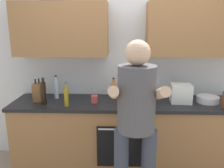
{
  "coord_description": "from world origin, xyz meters",
  "views": [
    {
      "loc": [
        -0.1,
        -2.72,
        1.79
      ],
      "look_at": [
        -0.18,
        -0.1,
        1.15
      ],
      "focal_mm": 36.7,
      "sensor_mm": 36.0,
      "label": 1
    }
  ],
  "objects_px": {
    "bottle_water": "(56,89)",
    "mixing_bowl": "(208,99)",
    "person_standing": "(136,117)",
    "cup_tea": "(136,103)",
    "bottle_soy": "(44,93)",
    "bottle_hotsauce": "(124,96)",
    "cup_ceramic": "(94,99)",
    "grocery_bag_produce": "(181,93)",
    "cup_stoneware": "(155,96)",
    "knife_block": "(38,92)",
    "bottle_juice": "(114,90)",
    "bottle_oil": "(66,97)"
  },
  "relations": [
    {
      "from": "cup_stoneware",
      "to": "mixing_bowl",
      "type": "bearing_deg",
      "value": -8.62
    },
    {
      "from": "bottle_water",
      "to": "grocery_bag_produce",
      "type": "bearing_deg",
      "value": -4.43
    },
    {
      "from": "person_standing",
      "to": "cup_stoneware",
      "type": "height_order",
      "value": "person_standing"
    },
    {
      "from": "person_standing",
      "to": "mixing_bowl",
      "type": "height_order",
      "value": "person_standing"
    },
    {
      "from": "bottle_oil",
      "to": "cup_ceramic",
      "type": "xyz_separation_m",
      "value": [
        0.31,
        0.13,
        -0.07
      ]
    },
    {
      "from": "bottle_hotsauce",
      "to": "mixing_bowl",
      "type": "height_order",
      "value": "bottle_hotsauce"
    },
    {
      "from": "cup_ceramic",
      "to": "knife_block",
      "type": "xyz_separation_m",
      "value": [
        -0.71,
        0.05,
        0.07
      ]
    },
    {
      "from": "bottle_soy",
      "to": "knife_block",
      "type": "distance_m",
      "value": 0.17
    },
    {
      "from": "cup_ceramic",
      "to": "cup_stoneware",
      "type": "bearing_deg",
      "value": 11.6
    },
    {
      "from": "bottle_hotsauce",
      "to": "bottle_juice",
      "type": "relative_size",
      "value": 1.06
    },
    {
      "from": "bottle_juice",
      "to": "bottle_soy",
      "type": "bearing_deg",
      "value": -160.47
    },
    {
      "from": "grocery_bag_produce",
      "to": "mixing_bowl",
      "type": "bearing_deg",
      "value": 2.28
    },
    {
      "from": "bottle_hotsauce",
      "to": "cup_ceramic",
      "type": "distance_m",
      "value": 0.38
    },
    {
      "from": "person_standing",
      "to": "bottle_soy",
      "type": "bearing_deg",
      "value": 148.36
    },
    {
      "from": "bottle_hotsauce",
      "to": "bottle_oil",
      "type": "distance_m",
      "value": 0.67
    },
    {
      "from": "cup_ceramic",
      "to": "bottle_water",
      "type": "bearing_deg",
      "value": 161.55
    },
    {
      "from": "person_standing",
      "to": "knife_block",
      "type": "xyz_separation_m",
      "value": [
        -1.17,
        0.77,
        0.01
      ]
    },
    {
      "from": "bottle_hotsauce",
      "to": "cup_tea",
      "type": "distance_m",
      "value": 0.17
    },
    {
      "from": "person_standing",
      "to": "grocery_bag_produce",
      "type": "xyz_separation_m",
      "value": [
        0.6,
        0.77,
        0.01
      ]
    },
    {
      "from": "bottle_hotsauce",
      "to": "bottle_oil",
      "type": "bearing_deg",
      "value": -178.02
    },
    {
      "from": "bottle_juice",
      "to": "bottle_water",
      "type": "bearing_deg",
      "value": -175.95
    },
    {
      "from": "bottle_juice",
      "to": "cup_tea",
      "type": "height_order",
      "value": "bottle_juice"
    },
    {
      "from": "bottle_water",
      "to": "cup_tea",
      "type": "xyz_separation_m",
      "value": [
        1.02,
        -0.27,
        -0.09
      ]
    },
    {
      "from": "cup_ceramic",
      "to": "cup_tea",
      "type": "xyz_separation_m",
      "value": [
        0.51,
        -0.1,
        -0.0
      ]
    },
    {
      "from": "bottle_soy",
      "to": "bottle_hotsauce",
      "type": "bearing_deg",
      "value": -2.16
    },
    {
      "from": "cup_ceramic",
      "to": "cup_tea",
      "type": "distance_m",
      "value": 0.52
    },
    {
      "from": "bottle_water",
      "to": "mixing_bowl",
      "type": "xyz_separation_m",
      "value": [
        1.9,
        -0.11,
        -0.09
      ]
    },
    {
      "from": "mixing_bowl",
      "to": "cup_stoneware",
      "type": "bearing_deg",
      "value": 171.38
    },
    {
      "from": "cup_stoneware",
      "to": "grocery_bag_produce",
      "type": "height_order",
      "value": "grocery_bag_produce"
    },
    {
      "from": "bottle_water",
      "to": "cup_stoneware",
      "type": "bearing_deg",
      "value": -0.59
    },
    {
      "from": "bottle_juice",
      "to": "grocery_bag_produce",
      "type": "height_order",
      "value": "bottle_juice"
    },
    {
      "from": "bottle_oil",
      "to": "grocery_bag_produce",
      "type": "relative_size",
      "value": 1.17
    },
    {
      "from": "bottle_juice",
      "to": "grocery_bag_produce",
      "type": "distance_m",
      "value": 0.85
    },
    {
      "from": "bottle_oil",
      "to": "mixing_bowl",
      "type": "relative_size",
      "value": 1.07
    },
    {
      "from": "cup_ceramic",
      "to": "cup_stoneware",
      "type": "distance_m",
      "value": 0.78
    },
    {
      "from": "cup_tea",
      "to": "mixing_bowl",
      "type": "bearing_deg",
      "value": 10.6
    },
    {
      "from": "grocery_bag_produce",
      "to": "bottle_hotsauce",
      "type": "bearing_deg",
      "value": -167.58
    },
    {
      "from": "cup_tea",
      "to": "knife_block",
      "type": "distance_m",
      "value": 1.23
    },
    {
      "from": "bottle_oil",
      "to": "knife_block",
      "type": "distance_m",
      "value": 0.43
    },
    {
      "from": "grocery_bag_produce",
      "to": "bottle_oil",
      "type": "bearing_deg",
      "value": -172.62
    },
    {
      "from": "bottle_hotsauce",
      "to": "cup_ceramic",
      "type": "relative_size",
      "value": 3.03
    },
    {
      "from": "person_standing",
      "to": "cup_tea",
      "type": "distance_m",
      "value": 0.62
    },
    {
      "from": "person_standing",
      "to": "cup_ceramic",
      "type": "height_order",
      "value": "person_standing"
    },
    {
      "from": "bottle_soy",
      "to": "knife_block",
      "type": "height_order",
      "value": "bottle_soy"
    },
    {
      "from": "person_standing",
      "to": "bottle_soy",
      "type": "height_order",
      "value": "person_standing"
    },
    {
      "from": "cup_tea",
      "to": "knife_block",
      "type": "bearing_deg",
      "value": 172.84
    },
    {
      "from": "bottle_juice",
      "to": "mixing_bowl",
      "type": "bearing_deg",
      "value": -7.85
    },
    {
      "from": "cup_stoneware",
      "to": "knife_block",
      "type": "relative_size",
      "value": 0.36
    },
    {
      "from": "mixing_bowl",
      "to": "knife_block",
      "type": "bearing_deg",
      "value": -179.64
    },
    {
      "from": "person_standing",
      "to": "bottle_water",
      "type": "height_order",
      "value": "person_standing"
    }
  ]
}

